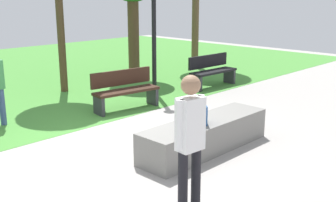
# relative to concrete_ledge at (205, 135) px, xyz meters

# --- Properties ---
(ground_plane) EXTENTS (28.00, 28.00, 0.00)m
(ground_plane) POSITION_rel_concrete_ledge_xyz_m (-0.92, 1.44, -0.27)
(ground_plane) COLOR #9E9993
(concrete_ledge) EXTENTS (2.67, 0.72, 0.54)m
(concrete_ledge) POSITION_rel_concrete_ledge_xyz_m (0.00, 0.00, 0.00)
(concrete_ledge) COLOR gray
(concrete_ledge) RESTS_ON ground_plane
(backpack_on_ledge) EXTENTS (0.34, 0.34, 0.32)m
(backpack_on_ledge) POSITION_rel_concrete_ledge_xyz_m (-0.22, -0.06, 0.43)
(backpack_on_ledge) COLOR #1E4C8C
(backpack_on_ledge) RESTS_ON concrete_ledge
(skater_performing_trick) EXTENTS (0.43, 0.23, 1.76)m
(skater_performing_trick) POSITION_rel_concrete_ledge_xyz_m (-1.84, -1.26, 0.76)
(skater_performing_trick) COLOR black
(skater_performing_trick) RESTS_ON ground_plane
(park_bench_far_left) EXTENTS (1.65, 0.67, 0.91)m
(park_bench_far_left) POSITION_rel_concrete_ledge_xyz_m (0.73, 3.02, 0.21)
(park_bench_far_left) COLOR #331E14
(park_bench_far_left) RESTS_ON ground_plane
(park_bench_by_oak) EXTENTS (1.62, 0.54, 0.91)m
(park_bench_by_oak) POSITION_rel_concrete_ledge_xyz_m (4.05, 3.09, 0.21)
(park_bench_by_oak) COLOR black
(park_bench_by_oak) RESTS_ON ground_plane
(lamp_post) EXTENTS (0.28, 0.28, 3.99)m
(lamp_post) POSITION_rel_concrete_ledge_xyz_m (2.38, 3.75, 2.17)
(lamp_post) COLOR black
(lamp_post) RESTS_ON ground_plane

